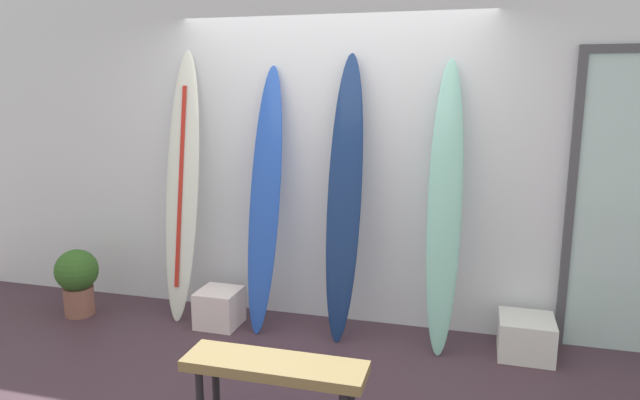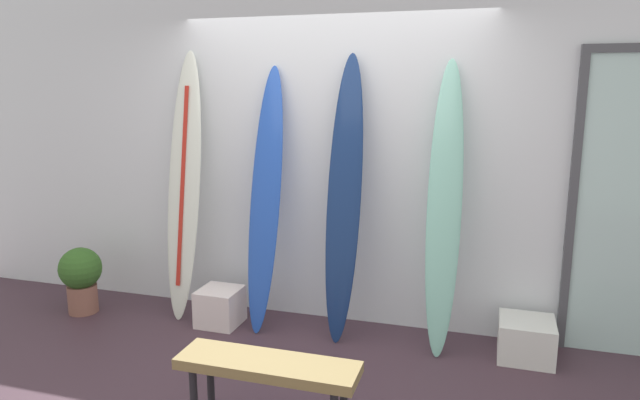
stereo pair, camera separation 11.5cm
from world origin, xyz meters
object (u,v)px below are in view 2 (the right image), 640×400
Objects in this scene: surfboard_ivory at (184,186)px; potted_plant at (81,276)px; display_block_center at (526,339)px; surfboard_cobalt at (265,201)px; bench at (268,372)px; surfboard_navy at (344,199)px; surfboard_seafoam at (444,210)px; display_block_left at (220,307)px.

surfboard_ivory is 3.86× the size of potted_plant.
display_block_center is (2.78, -0.05, -0.98)m from surfboard_ivory.
potted_plant is at bearing -171.55° from surfboard_cobalt.
display_block_center is at bearing 45.19° from bench.
display_block_center is at bearing -1.01° from surfboard_navy.
surfboard_seafoam is at bearing 61.07° from bench.
display_block_left is at bearing -173.13° from surfboard_navy.
display_block_left is (-1.78, -0.12, -0.91)m from surfboard_seafoam.
surfboard_cobalt is at bearing -2.11° from surfboard_ivory.
surfboard_seafoam is 5.47× the size of display_block_center.
display_block_center is 0.39× the size of bench.
display_block_center is (2.41, 0.10, -0.01)m from display_block_left.
display_block_center is at bearing -0.77° from surfboard_cobalt.
surfboard_navy is at bearing 179.58° from surfboard_seafoam.
surfboard_seafoam reaches higher than bench.
surfboard_cobalt reaches higher than potted_plant.
surfboard_seafoam reaches higher than display_block_center.
display_block_left is at bearing -161.19° from surfboard_cobalt.
bench is (-0.81, -1.46, -0.65)m from surfboard_seafoam.
surfboard_navy is at bearing 5.99° from potted_plant.
bench is at bearing -48.13° from surfboard_ivory.
display_block_center is 2.05m from bench.
bench is at bearing -67.82° from surfboard_cobalt.
display_block_left is at bearing -22.50° from surfboard_ivory.
potted_plant is at bearing -174.01° from surfboard_navy.
surfboard_cobalt is 2.23m from display_block_center.
display_block_left is 2.41m from display_block_center.
display_block_center is at bearing 3.37° from potted_plant.
potted_plant is at bearing -176.63° from display_block_center.
surfboard_ivory is at bearing 178.87° from display_block_center.
surfboard_cobalt is at bearing 112.18° from bench.
surfboard_cobalt is 1.80m from potted_plant.
surfboard_navy reaches higher than display_block_left.
potted_plant is at bearing 151.27° from bench.
surfboard_seafoam reaches higher than surfboard_cobalt.
surfboard_seafoam is (0.76, -0.01, -0.04)m from surfboard_navy.
display_block_center is (1.38, -0.02, -0.96)m from surfboard_navy.
surfboard_seafoam is 1.11m from display_block_center.
surfboard_seafoam is (1.41, -0.01, 0.02)m from surfboard_cobalt.
display_block_left is at bearing 5.27° from potted_plant.
surfboard_navy is (0.65, -0.00, 0.06)m from surfboard_cobalt.
surfboard_navy is at bearing 87.95° from bench.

